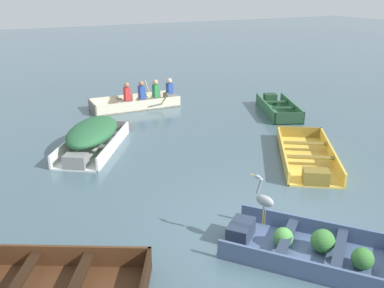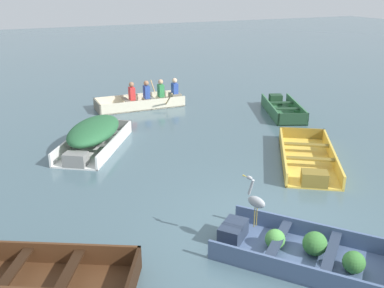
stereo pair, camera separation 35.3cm
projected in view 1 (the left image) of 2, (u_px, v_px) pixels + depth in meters
name	position (u px, v px, depth m)	size (l,w,h in m)	color
ground_plane	(283.00, 230.00, 7.58)	(80.00, 80.00, 0.00)	#47606B
dinghy_slate_blue_foreground	(309.00, 248.00, 6.84)	(2.74, 2.93, 0.43)	#475B7F
skiff_yellow_near_moored	(307.00, 158.00, 10.45)	(2.76, 3.33, 0.34)	#E5BC47
skiff_white_mid_moored	(92.00, 135.00, 11.12)	(2.57, 3.06, 0.74)	white
skiff_dark_varnish_far_moored	(44.00, 281.00, 6.07)	(2.86, 2.21, 0.38)	#4C2D19
skiff_green_outer_moored	(277.00, 108.00, 14.48)	(1.85, 2.74, 0.39)	#387047
rowboat_cream_with_crew	(141.00, 100.00, 15.08)	(3.06, 2.30, 0.93)	beige
heron_on_dinghy	(264.00, 199.00, 6.79)	(0.24, 0.45, 0.84)	olive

